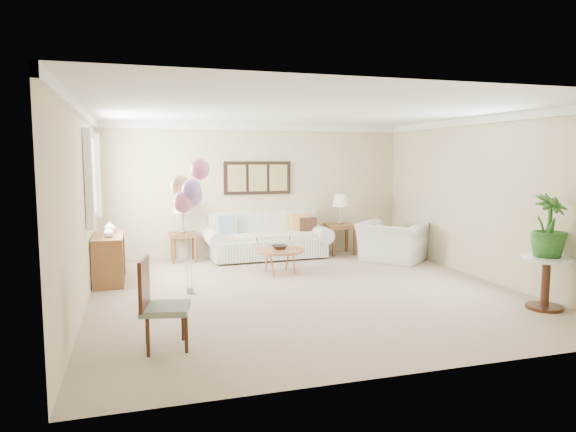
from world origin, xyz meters
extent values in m
plane|color=tan|center=(0.00, 0.00, 0.00)|extent=(6.00, 6.00, 0.00)
cube|color=#BEB297|center=(0.00, 3.00, 1.30)|extent=(6.00, 0.04, 2.60)
cube|color=#BEB297|center=(0.00, -3.00, 1.30)|extent=(6.00, 0.04, 2.60)
cube|color=#BEB297|center=(-3.00, 0.00, 1.30)|extent=(0.04, 6.00, 2.60)
cube|color=#BEB297|center=(3.00, 0.00, 1.30)|extent=(0.04, 6.00, 2.60)
cube|color=white|center=(0.00, 0.00, 2.59)|extent=(6.00, 6.00, 0.02)
cube|color=white|center=(0.00, 2.97, 2.54)|extent=(6.00, 0.06, 0.12)
cube|color=white|center=(-2.97, 0.00, 2.54)|extent=(0.06, 6.00, 0.12)
cube|color=white|center=(2.97, 0.00, 2.54)|extent=(0.06, 6.00, 0.12)
cube|color=white|center=(-2.98, 1.50, 1.65)|extent=(0.04, 1.40, 1.20)
cube|color=white|center=(-2.94, 0.65, 1.65)|extent=(0.10, 0.22, 1.40)
cube|color=white|center=(-2.94, 2.35, 1.65)|extent=(0.10, 0.22, 1.40)
cube|color=black|center=(0.00, 2.97, 1.55)|extent=(1.35, 0.04, 0.65)
cube|color=#8C8C59|center=(-0.42, 2.94, 1.55)|extent=(0.36, 0.02, 0.52)
cube|color=#8C8C59|center=(0.00, 2.94, 1.55)|extent=(0.36, 0.02, 0.52)
cube|color=#8C8C59|center=(0.42, 2.94, 1.55)|extent=(0.36, 0.02, 0.52)
cube|color=white|center=(0.10, 2.58, 0.22)|extent=(2.22, 0.98, 0.36)
cube|color=white|center=(0.10, 2.91, 0.62)|extent=(2.20, 0.31, 0.55)
cylinder|color=white|center=(-0.95, 2.58, 0.45)|extent=(0.35, 0.91, 0.32)
cylinder|color=white|center=(1.14, 2.58, 0.45)|extent=(0.35, 0.91, 0.32)
cube|color=silver|center=(-0.53, 2.53, 0.44)|extent=(0.63, 0.74, 0.12)
cube|color=silver|center=(0.10, 2.53, 0.44)|extent=(0.63, 0.74, 0.12)
cube|color=silver|center=(0.73, 2.53, 0.44)|extent=(0.63, 0.74, 0.12)
cube|color=#7DA9BD|center=(-0.68, 2.70, 0.66)|extent=(0.38, 0.12, 0.38)
cube|color=gold|center=(0.80, 2.70, 0.66)|extent=(0.38, 0.12, 0.38)
cube|color=#3B2319|center=(0.95, 2.63, 0.60)|extent=(0.34, 0.10, 0.34)
cube|color=white|center=(0.10, 2.58, 0.02)|extent=(1.99, 0.80, 0.04)
cube|color=brown|center=(-1.49, 2.76, 0.51)|extent=(0.50, 0.45, 0.07)
cube|color=brown|center=(-1.69, 2.58, 0.23)|extent=(0.05, 0.05, 0.47)
cube|color=brown|center=(-1.29, 2.58, 0.23)|extent=(0.05, 0.05, 0.47)
cube|color=brown|center=(-1.69, 2.94, 0.23)|extent=(0.05, 0.05, 0.47)
cube|color=brown|center=(-1.29, 2.94, 0.23)|extent=(0.05, 0.05, 0.47)
cube|color=brown|center=(1.64, 2.63, 0.57)|extent=(0.56, 0.51, 0.08)
cube|color=brown|center=(1.41, 2.43, 0.27)|extent=(0.05, 0.05, 0.53)
cube|color=brown|center=(1.86, 2.43, 0.27)|extent=(0.05, 0.05, 0.53)
cube|color=brown|center=(1.41, 2.84, 0.27)|extent=(0.05, 0.05, 0.53)
cube|color=brown|center=(1.86, 2.84, 0.27)|extent=(0.05, 0.05, 0.53)
cylinder|color=gray|center=(-1.49, 2.76, 0.57)|extent=(0.15, 0.15, 0.06)
cylinder|color=gray|center=(-1.49, 2.76, 0.77)|extent=(0.04, 0.04, 0.32)
cone|color=silver|center=(-1.49, 2.76, 1.05)|extent=(0.36, 0.36, 0.26)
cylinder|color=gray|center=(1.64, 2.63, 0.64)|extent=(0.14, 0.14, 0.06)
cylinder|color=gray|center=(1.64, 2.63, 0.82)|extent=(0.04, 0.04, 0.30)
cone|color=silver|center=(1.64, 2.63, 1.10)|extent=(0.34, 0.34, 0.24)
cylinder|color=#A76440|center=(-0.02, 1.29, 0.38)|extent=(0.80, 0.80, 0.04)
cylinder|color=#A76440|center=(0.17, 1.48, 0.18)|extent=(0.03, 0.03, 0.36)
cylinder|color=#A76440|center=(-0.21, 1.48, 0.18)|extent=(0.03, 0.03, 0.36)
cylinder|color=#A76440|center=(-0.21, 1.10, 0.18)|extent=(0.03, 0.03, 0.36)
cylinder|color=#A76440|center=(0.17, 1.10, 0.18)|extent=(0.03, 0.03, 0.36)
imported|color=#2B231C|center=(-0.02, 1.33, 0.44)|extent=(0.29, 0.29, 0.07)
imported|color=white|center=(2.28, 1.66, 0.37)|extent=(1.48, 1.50, 0.73)
cylinder|color=silver|center=(2.69, -1.70, 0.66)|extent=(0.63, 0.63, 0.04)
cylinder|color=#3B1A13|center=(2.69, -1.70, 0.32)|extent=(0.10, 0.10, 0.63)
cylinder|color=#3B1A13|center=(2.69, -1.70, 0.01)|extent=(0.46, 0.46, 0.01)
imported|color=#1F4916|center=(2.71, -1.67, 1.08)|extent=(0.51, 0.51, 0.81)
cube|color=gray|center=(-2.08, -1.72, 0.42)|extent=(0.54, 0.54, 0.06)
cylinder|color=#3B1A13|center=(-2.26, -1.90, 0.19)|extent=(0.04, 0.04, 0.38)
cylinder|color=#3B1A13|center=(-1.89, -1.90, 0.19)|extent=(0.04, 0.04, 0.38)
cylinder|color=#3B1A13|center=(-2.26, -1.53, 0.19)|extent=(0.04, 0.04, 0.38)
cylinder|color=#3B1A13|center=(-1.89, -1.53, 0.19)|extent=(0.04, 0.04, 0.38)
cube|color=#3B1A13|center=(-2.28, -1.72, 0.69)|extent=(0.12, 0.44, 0.51)
cube|color=brown|center=(-2.76, 1.50, 0.37)|extent=(0.45, 1.20, 0.74)
cube|color=#3B1A13|center=(-2.75, 1.20, 0.37)|extent=(0.46, 0.02, 0.70)
cube|color=#3B1A13|center=(-2.75, 1.80, 0.37)|extent=(0.46, 0.02, 0.70)
imported|color=silver|center=(-2.74, 1.23, 0.82)|extent=(0.18, 0.18, 0.17)
imported|color=silver|center=(-2.74, 1.72, 0.84)|extent=(0.21, 0.21, 0.20)
cube|color=gray|center=(-1.62, 0.39, 0.04)|extent=(0.10, 0.10, 0.08)
ellipsoid|color=pink|center=(-1.70, 0.27, 1.34)|extent=(0.28, 0.28, 0.32)
cylinder|color=silver|center=(-1.66, 0.33, 0.63)|extent=(0.01, 0.01, 1.10)
ellipsoid|color=#B385EB|center=(-1.56, 0.34, 1.42)|extent=(0.28, 0.28, 0.32)
cylinder|color=silver|center=(-1.59, 0.37, 0.67)|extent=(0.01, 0.01, 1.18)
ellipsoid|color=tan|center=(-1.71, 0.51, 1.54)|extent=(0.28, 0.28, 0.32)
cylinder|color=silver|center=(-1.67, 0.45, 0.73)|extent=(0.01, 0.01, 1.31)
ellipsoid|color=pink|center=(-1.44, 0.44, 1.79)|extent=(0.28, 0.28, 0.32)
cylinder|color=silver|center=(-1.53, 0.42, 0.85)|extent=(0.01, 0.01, 1.55)
ellipsoid|color=#B385EB|center=(-1.58, 0.24, 1.49)|extent=(0.28, 0.28, 0.32)
cylinder|color=silver|center=(-1.60, 0.32, 0.71)|extent=(0.01, 0.01, 1.25)
camera|label=1|loc=(-2.34, -6.93, 1.93)|focal=32.00mm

